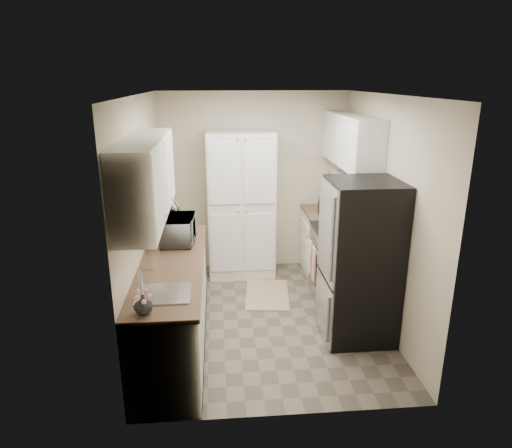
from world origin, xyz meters
name	(u,v)px	position (x,y,z in m)	size (l,w,h in m)	color
ground	(265,318)	(0.00, 0.00, 0.00)	(3.20, 3.20, 0.00)	#665B4C
room_shell	(265,181)	(-0.02, -0.01, 1.63)	(2.64, 3.24, 2.52)	beige
pantry_cabinet	(241,206)	(-0.20, 1.32, 1.00)	(0.90, 0.55, 2.00)	silver
base_cabinet_left	(174,305)	(-0.99, -0.43, 0.44)	(0.60, 2.30, 0.88)	silver
countertop_left	(172,264)	(-0.99, -0.43, 0.90)	(0.63, 2.33, 0.04)	brown
base_cabinet_right	(327,245)	(0.99, 1.19, 0.44)	(0.60, 0.80, 0.88)	silver
countertop_right	(329,213)	(0.99, 1.19, 0.90)	(0.63, 0.83, 0.04)	brown
electric_range	(341,264)	(0.97, 0.39, 0.48)	(0.71, 0.78, 1.13)	#B7B7BC
refrigerator	(360,261)	(0.94, -0.41, 0.85)	(0.70, 0.72, 1.70)	#B7B7BC
microwave	(178,230)	(-0.96, 0.14, 1.06)	(0.52, 0.35, 0.29)	#BDBDC1
wine_bottle	(171,217)	(-1.07, 0.57, 1.08)	(0.08, 0.08, 0.32)	black
flower_vase	(143,304)	(-1.11, -1.46, 1.00)	(0.15, 0.15, 0.15)	silver
cutting_board	(180,217)	(-0.97, 0.55, 1.09)	(0.02, 0.27, 0.34)	#46893E
toaster_oven	(333,204)	(1.03, 1.15, 1.04)	(0.32, 0.41, 0.24)	#A4A3A8
fruit_basket	(333,192)	(1.03, 1.14, 1.21)	(0.24, 0.24, 0.10)	#FF5502
kitchen_mat	(267,294)	(0.09, 0.59, 0.01)	(0.54, 0.86, 0.01)	tan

